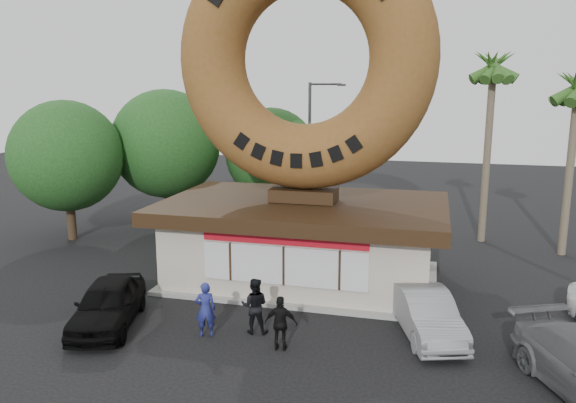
# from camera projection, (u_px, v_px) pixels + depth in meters

# --- Properties ---
(ground) EXTENTS (90.00, 90.00, 0.00)m
(ground) POSITION_uv_depth(u_px,v_px,m) (259.00, 342.00, 17.38)
(ground) COLOR black
(ground) RESTS_ON ground
(donut_shop) EXTENTS (11.20, 7.20, 3.80)m
(donut_shop) POSITION_uv_depth(u_px,v_px,m) (303.00, 238.00, 22.69)
(donut_shop) COLOR beige
(donut_shop) RESTS_ON ground
(giant_donut) EXTENTS (10.00, 2.55, 10.00)m
(giant_donut) POSITION_uv_depth(u_px,v_px,m) (305.00, 59.00, 21.29)
(giant_donut) COLOR brown
(giant_donut) RESTS_ON donut_shop
(tree_west) EXTENTS (6.00, 6.00, 7.65)m
(tree_west) POSITION_uv_depth(u_px,v_px,m) (166.00, 144.00, 31.12)
(tree_west) COLOR #473321
(tree_west) RESTS_ON ground
(tree_mid) EXTENTS (5.20, 5.20, 6.63)m
(tree_mid) POSITION_uv_depth(u_px,v_px,m) (271.00, 154.00, 31.77)
(tree_mid) COLOR #473321
(tree_mid) RESTS_ON ground
(tree_far) EXTENTS (5.60, 5.60, 7.14)m
(tree_far) POSITION_uv_depth(u_px,v_px,m) (66.00, 156.00, 28.26)
(tree_far) COLOR #473321
(tree_far) RESTS_ON ground
(palm_near) EXTENTS (2.60, 2.60, 9.75)m
(palm_near) POSITION_uv_depth(u_px,v_px,m) (493.00, 73.00, 27.08)
(palm_near) COLOR #726651
(palm_near) RESTS_ON ground
(street_lamp) EXTENTS (2.11, 0.20, 8.00)m
(street_lamp) POSITION_uv_depth(u_px,v_px,m) (312.00, 145.00, 32.09)
(street_lamp) COLOR #59595E
(street_lamp) RESTS_ON ground
(person_left) EXTENTS (0.76, 0.63, 1.78)m
(person_left) POSITION_uv_depth(u_px,v_px,m) (205.00, 309.00, 17.68)
(person_left) COLOR navy
(person_left) RESTS_ON ground
(person_center) EXTENTS (0.98, 0.82, 1.82)m
(person_center) POSITION_uv_depth(u_px,v_px,m) (255.00, 306.00, 17.91)
(person_center) COLOR black
(person_center) RESTS_ON ground
(person_right) EXTENTS (1.03, 0.52, 1.69)m
(person_right) POSITION_uv_depth(u_px,v_px,m) (281.00, 323.00, 16.74)
(person_right) COLOR black
(person_right) RESTS_ON ground
(car_black) EXTENTS (3.00, 4.81, 1.53)m
(car_black) POSITION_uv_depth(u_px,v_px,m) (108.00, 304.00, 18.46)
(car_black) COLOR black
(car_black) RESTS_ON ground
(car_silver) EXTENTS (2.74, 4.56, 1.42)m
(car_silver) POSITION_uv_depth(u_px,v_px,m) (427.00, 314.00, 17.78)
(car_silver) COLOR gray
(car_silver) RESTS_ON ground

